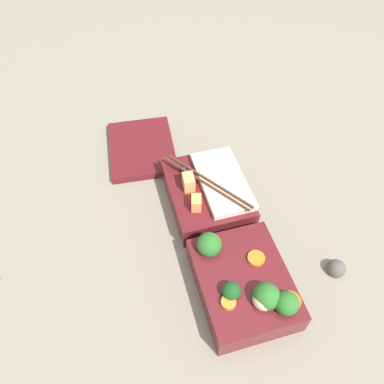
{
  "coord_description": "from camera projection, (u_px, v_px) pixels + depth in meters",
  "views": [
    {
      "loc": [
        -0.33,
        0.15,
        0.59
      ],
      "look_at": [
        0.09,
        0.03,
        0.05
      ],
      "focal_mm": 35.0,
      "sensor_mm": 36.0,
      "label": 1
    }
  ],
  "objects": [
    {
      "name": "bento_lid",
      "position": [
        142.0,
        148.0,
        0.83
      ],
      "size": [
        0.19,
        0.15,
        0.02
      ],
      "primitive_type": "cube",
      "rotation": [
        0.0,
        0.0,
        -0.09
      ],
      "color": "maroon",
      "rests_on": "ground_plane"
    },
    {
      "name": "pebble_1",
      "position": [
        336.0,
        269.0,
        0.64
      ],
      "size": [
        0.03,
        0.03,
        0.03
      ],
      "primitive_type": "sphere",
      "color": "#595651",
      "rests_on": "ground_plane"
    },
    {
      "name": "bento_tray_rice",
      "position": [
        208.0,
        192.0,
        0.72
      ],
      "size": [
        0.18,
        0.14,
        0.08
      ],
      "color": "maroon",
      "rests_on": "ground_plane"
    },
    {
      "name": "ground_plane",
      "position": [
        219.0,
        243.0,
        0.68
      ],
      "size": [
        3.0,
        3.0,
        0.0
      ],
      "primitive_type": "plane",
      "color": "gray"
    },
    {
      "name": "bento_tray_vegetable",
      "position": [
        244.0,
        283.0,
        0.6
      ],
      "size": [
        0.18,
        0.14,
        0.08
      ],
      "color": "maroon",
      "rests_on": "ground_plane"
    }
  ]
}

